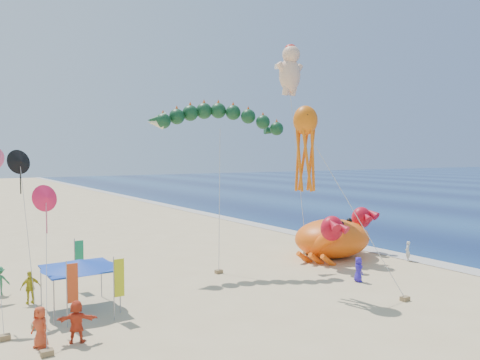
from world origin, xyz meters
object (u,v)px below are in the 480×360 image
dragon_kite (218,122)px  canopy_blue (79,264)px  octopus_kite (306,142)px  cherub_kite (290,69)px  crab_inflatable (333,237)px

dragon_kite → canopy_blue: (-10.98, -4.12, -8.14)m
octopus_kite → cherub_kite: bearing=55.3°
dragon_kite → octopus_kite: size_ratio=1.04×
dragon_kite → cherub_kite: (8.34, 2.07, 4.95)m
cherub_kite → dragon_kite: bearing=-166.1°
cherub_kite → octopus_kite: bearing=-124.7°
crab_inflatable → cherub_kite: bearing=103.3°
crab_inflatable → canopy_blue: size_ratio=2.25×
crab_inflatable → cherub_kite: cherub_kite is taller
crab_inflatable → octopus_kite: size_ratio=0.78×
dragon_kite → octopus_kite: 8.07m
octopus_kite → dragon_kite: bearing=101.3°
canopy_blue → octopus_kite: bearing=-16.2°
dragon_kite → canopy_blue: bearing=-159.4°
cherub_kite → canopy_blue: bearing=-162.2°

